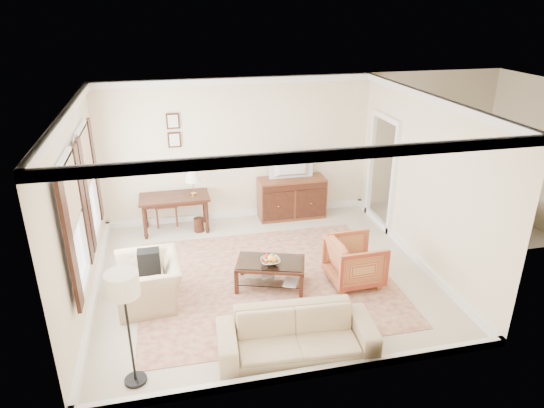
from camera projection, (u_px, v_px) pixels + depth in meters
name	position (u px, v px, depth m)	size (l,w,h in m)	color
room_shell	(263.00, 131.00, 7.18)	(5.51, 5.01, 2.91)	beige
annex_bedroom	(466.00, 206.00, 9.96)	(3.00, 2.70, 2.90)	beige
window_front	(74.00, 224.00, 6.36)	(0.12, 1.56, 1.80)	#CCB284
window_rear	(88.00, 183.00, 7.80)	(0.12, 1.56, 1.80)	#CCB284
doorway	(382.00, 174.00, 9.63)	(0.10, 1.12, 2.25)	white
rug	(267.00, 280.00, 7.97)	(4.06, 3.48, 0.01)	maroon
writing_desk	(175.00, 201.00, 9.48)	(1.34, 0.67, 0.73)	#401E12
desk_chair	(166.00, 200.00, 9.79)	(0.45, 0.45, 1.05)	brown
desk_lamp	(193.00, 183.00, 9.41)	(0.32, 0.32, 0.50)	silver
framed_prints	(174.00, 130.00, 9.35)	(0.25, 0.04, 0.68)	#401E12
sideboard	(292.00, 198.00, 10.17)	(1.39, 0.53, 0.86)	brown
tv	(292.00, 158.00, 9.82)	(0.88, 0.51, 0.12)	black
coffee_table	(270.00, 267.00, 7.70)	(1.21, 0.93, 0.45)	#401E12
fruit_bowl	(270.00, 261.00, 7.57)	(0.42, 0.42, 0.10)	silver
book_a	(259.00, 275.00, 7.80)	(0.28, 0.04, 0.38)	brown
book_b	(284.00, 281.00, 7.63)	(0.28, 0.03, 0.38)	brown
striped_armchair	(355.00, 259.00, 7.79)	(0.82, 0.76, 0.84)	maroon
club_armchair	(148.00, 275.00, 7.25)	(1.07, 0.69, 0.93)	tan
backpack	(149.00, 260.00, 7.16)	(0.32, 0.22, 0.40)	black
sofa	(297.00, 328.00, 6.19)	(2.03, 0.59, 0.79)	tan
floor_lamp	(124.00, 293.00, 5.38)	(0.37, 0.37, 1.52)	black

